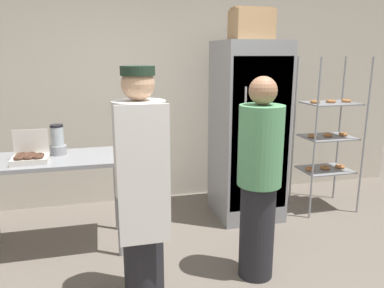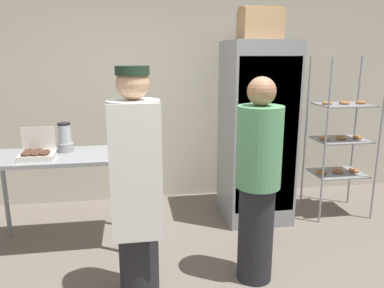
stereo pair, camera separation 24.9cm
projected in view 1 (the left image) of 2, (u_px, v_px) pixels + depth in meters
back_wall at (166, 84)px, 4.54m from camera, size 6.40×0.12×2.85m
refrigerator at (248, 131)px, 4.08m from camera, size 0.68×0.75×1.92m
baking_rack at (328, 137)px, 4.26m from camera, size 0.64×0.48×1.75m
prep_counter at (51, 169)px, 3.34m from camera, size 1.22×0.62×0.88m
donut_box at (30, 157)px, 3.16m from camera, size 0.29×0.22×0.27m
blender_pitcher at (58, 141)px, 3.40m from camera, size 0.15×0.15×0.28m
cardboard_storage_box at (251, 24)px, 3.72m from camera, size 0.40×0.31×0.31m
person_baker at (141, 185)px, 2.61m from camera, size 0.36×0.38×1.71m
person_customer at (259, 179)px, 2.91m from camera, size 0.34×0.34×1.62m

